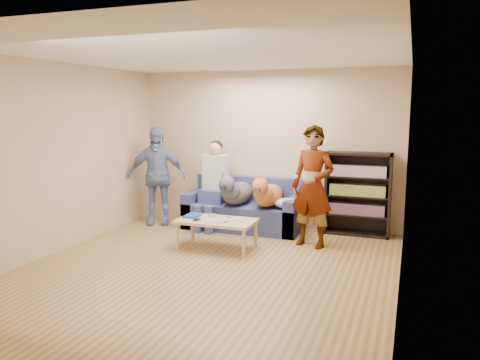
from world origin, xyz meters
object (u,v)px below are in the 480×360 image
at_px(person_standing_left, 156,176).
at_px(dog_gray, 236,192).
at_px(notebook_blue, 192,216).
at_px(dog_tan, 267,194).
at_px(person_standing_right, 313,187).
at_px(camera_silver, 212,215).
at_px(person_seated, 213,181).
at_px(bookshelf, 358,192).
at_px(sofa, 245,211).
at_px(coffee_table, 217,223).

height_order(person_standing_left, dog_gray, person_standing_left).
relative_size(person_standing_left, notebook_blue, 6.40).
bearing_deg(dog_tan, person_standing_right, -28.55).
distance_m(notebook_blue, camera_silver, 0.29).
bearing_deg(person_seated, dog_gray, -10.92).
bearing_deg(person_standing_left, notebook_blue, -61.63).
bearing_deg(notebook_blue, bookshelf, 33.03).
bearing_deg(bookshelf, dog_gray, -166.70).
height_order(notebook_blue, camera_silver, camera_silver).
height_order(person_standing_right, sofa, person_standing_right).
relative_size(sofa, coffee_table, 1.73).
xyz_separation_m(dog_gray, bookshelf, (1.88, 0.44, 0.04)).
bearing_deg(coffee_table, notebook_blue, 172.87).
bearing_deg(dog_tan, coffee_table, -112.59).
distance_m(person_seated, dog_tan, 0.97).
height_order(camera_silver, coffee_table, camera_silver).
bearing_deg(bookshelf, person_seated, -171.12).
relative_size(person_standing_right, notebook_blue, 6.70).
distance_m(person_seated, bookshelf, 2.34).
relative_size(dog_gray, bookshelf, 0.96).
xyz_separation_m(person_seated, coffee_table, (0.53, -1.11, -0.40)).
height_order(camera_silver, person_seated, person_seated).
xyz_separation_m(person_standing_right, person_standing_left, (-2.76, 0.39, -0.04)).
xyz_separation_m(person_standing_left, dog_gray, (1.43, 0.05, -0.19)).
bearing_deg(dog_gray, dog_tan, 0.71).
relative_size(person_standing_right, person_standing_left, 1.05).
bearing_deg(person_standing_right, dog_tan, 165.50).
relative_size(person_standing_right, dog_gray, 1.39).
relative_size(sofa, person_seated, 1.29).
bearing_deg(person_standing_right, camera_silver, -146.88).
bearing_deg(person_standing_left, dog_tan, -20.59).
bearing_deg(dog_tan, dog_gray, -179.29).
height_order(notebook_blue, dog_tan, dog_tan).
xyz_separation_m(dog_tan, bookshelf, (1.35, 0.44, 0.05)).
xyz_separation_m(person_standing_left, camera_silver, (1.41, -0.86, -0.39)).
height_order(sofa, person_seated, person_seated).
bearing_deg(dog_gray, sofa, 70.17).
bearing_deg(sofa, coffee_table, -89.06).
bearing_deg(coffee_table, dog_tan, 67.41).
distance_m(person_standing_right, person_standing_left, 2.79).
bearing_deg(sofa, notebook_blue, -107.79).
distance_m(camera_silver, sofa, 1.13).
relative_size(person_standing_left, bookshelf, 1.28).
relative_size(person_seated, bookshelf, 1.13).
bearing_deg(bookshelf, camera_silver, -144.65).
xyz_separation_m(camera_silver, sofa, (0.10, 1.11, -0.16)).
xyz_separation_m(sofa, person_seated, (-0.51, -0.13, 0.49)).
relative_size(person_standing_left, dog_gray, 1.33).
xyz_separation_m(notebook_blue, bookshelf, (2.18, 1.42, 0.25)).
relative_size(person_standing_right, bookshelf, 1.34).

